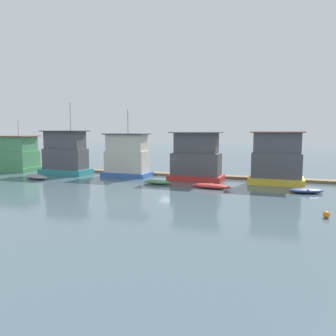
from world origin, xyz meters
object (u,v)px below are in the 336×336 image
Objects in this scene: houseboat_blue at (127,157)px; dinghy_red at (211,186)px; dinghy_green at (157,182)px; houseboat_yellow at (277,160)px; dinghy_navy at (306,191)px; dinghy_grey at (36,177)px; houseboat_teal at (65,155)px; buoy_orange at (326,214)px; houseboat_red at (196,159)px; houseboat_green at (15,154)px; mooring_post_far_left at (129,170)px.

dinghy_red is (11.61, -5.16, -2.18)m from houseboat_blue.
dinghy_green is at bearing 172.20° from dinghy_red.
dinghy_navy is at bearing -60.05° from houseboat_yellow.
dinghy_green is 0.99× the size of dinghy_navy.
dinghy_grey is at bearing -167.81° from houseboat_yellow.
houseboat_blue reaches higher than dinghy_navy.
houseboat_yellow is 1.68× the size of dinghy_green.
houseboat_teal reaches higher than buoy_orange.
houseboat_red reaches higher than buoy_orange.
dinghy_red reaches higher than dinghy_green.
dinghy_grey is at bearing -178.55° from dinghy_red.
houseboat_blue is 2.43× the size of dinghy_navy.
houseboat_yellow is at bearing 0.16° from houseboat_green.
houseboat_red is 1.83× the size of dinghy_green.
dinghy_green is (-3.16, -3.95, -2.18)m from houseboat_red.
dinghy_green is at bearing -37.25° from houseboat_blue.
houseboat_green is 1.15× the size of houseboat_red.
mooring_post_far_left is at bearing 145.18° from buoy_orange.
mooring_post_far_left is (-20.56, 6.06, 0.38)m from dinghy_navy.
mooring_post_far_left is at bearing 163.57° from dinghy_navy.
dinghy_red is at bearing -138.67° from houseboat_yellow.
dinghy_red is 13.70m from mooring_post_far_left.
houseboat_blue reaches higher than buoy_orange.
houseboat_yellow reaches higher than houseboat_red.
houseboat_yellow is at bearing 119.95° from dinghy_navy.
houseboat_teal is at bearing -6.01° from houseboat_green.
houseboat_red is 1.09× the size of houseboat_yellow.
dinghy_grey is 14.67m from dinghy_green.
dinghy_green is (14.61, 1.33, -0.04)m from dinghy_grey.
houseboat_teal is at bearing -172.83° from houseboat_blue.
dinghy_red is at bearing 138.53° from buoy_orange.
mooring_post_far_left is at bearing 39.92° from dinghy_grey.
houseboat_teal is at bearing -162.51° from mooring_post_far_left.
houseboat_green is 5.78× the size of mooring_post_far_left.
houseboat_teal is 1.13× the size of houseboat_blue.
buoy_orange is at bearing -19.13° from houseboat_green.
dinghy_green is (5.72, -4.35, -2.21)m from houseboat_blue.
houseboat_blue is 24.88m from buoy_orange.
dinghy_red is at bearing -9.94° from houseboat_green.
houseboat_blue is 2.46× the size of dinghy_green.
mooring_post_far_left reaches higher than dinghy_grey.
houseboat_green is at bearing -179.75° from houseboat_blue.
houseboat_green is at bearing 170.06° from dinghy_red.
dinghy_red is at bearing -23.94° from houseboat_blue.
dinghy_grey is 1.25× the size of dinghy_navy.
buoy_orange is at bearing -30.69° from dinghy_green.
mooring_post_far_left is (-6.10, 5.79, 0.39)m from dinghy_green.
houseboat_green is at bearing -174.90° from mooring_post_far_left.
houseboat_green is 17.39m from houseboat_blue.
houseboat_blue is at bearing -75.08° from mooring_post_far_left.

